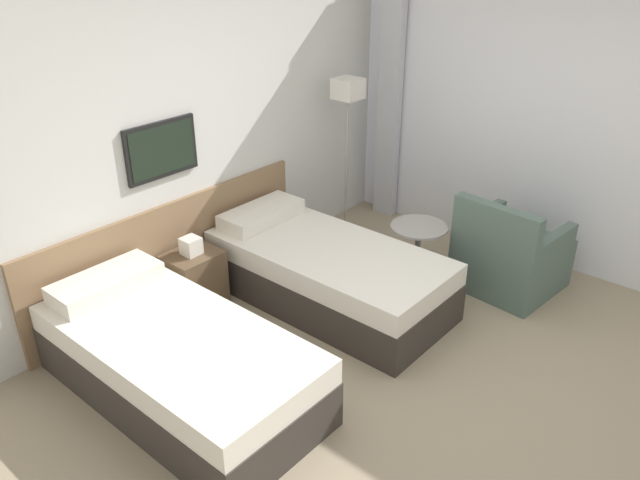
% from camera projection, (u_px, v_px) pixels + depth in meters
% --- Properties ---
extents(ground_plane, '(16.00, 16.00, 0.00)m').
position_uv_depth(ground_plane, '(424.00, 378.00, 4.39)').
color(ground_plane, gray).
extents(wall_headboard, '(10.00, 0.10, 2.70)m').
position_uv_depth(wall_headboard, '(199.00, 138.00, 5.09)').
color(wall_headboard, silver).
rests_on(wall_headboard, ground_plane).
extents(wall_window, '(0.21, 4.72, 2.70)m').
position_uv_depth(wall_window, '(582.00, 124.00, 5.30)').
color(wall_window, white).
rests_on(wall_window, ground_plane).
extents(bed_near_door, '(0.96, 2.02, 0.64)m').
position_uv_depth(bed_near_door, '(177.00, 361.00, 4.14)').
color(bed_near_door, '#332D28').
rests_on(bed_near_door, ground_plane).
extents(bed_near_window, '(0.96, 2.02, 0.64)m').
position_uv_depth(bed_near_window, '(327.00, 272.00, 5.19)').
color(bed_near_window, '#332D28').
rests_on(bed_near_window, ground_plane).
extents(nightstand, '(0.43, 0.36, 0.63)m').
position_uv_depth(nightstand, '(194.00, 279.00, 5.12)').
color(nightstand, brown).
rests_on(nightstand, ground_plane).
extents(floor_lamp, '(0.24, 0.24, 1.59)m').
position_uv_depth(floor_lamp, '(348.00, 107.00, 5.86)').
color(floor_lamp, '#9E9993').
rests_on(floor_lamp, ground_plane).
extents(side_table, '(0.50, 0.50, 0.53)m').
position_uv_depth(side_table, '(418.00, 242.00, 5.46)').
color(side_table, gray).
rests_on(side_table, ground_plane).
extents(armchair, '(0.85, 0.84, 0.86)m').
position_uv_depth(armchair, '(509.00, 258.00, 5.38)').
color(armchair, '#4C6056').
rests_on(armchair, ground_plane).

